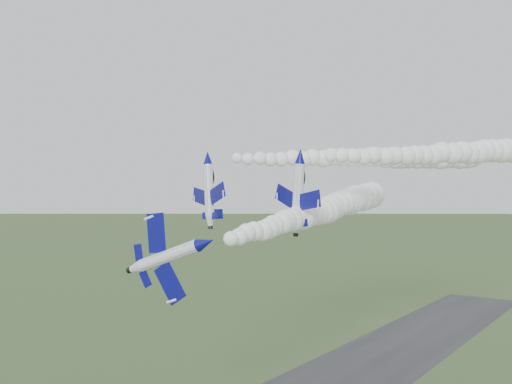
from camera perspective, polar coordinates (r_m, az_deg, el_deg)
jet_lead at (r=62.93m, az=-5.06°, el=-5.05°), size 4.01×12.78×9.99m
smoke_trail_jet_lead at (r=91.19m, az=6.34°, el=-1.90°), size 12.92×58.51×5.30m
jet_pair_left at (r=95.17m, az=-4.92°, el=3.46°), size 10.88×12.56×3.25m
smoke_trail_jet_pair_left at (r=117.97m, az=11.58°, el=3.38°), size 30.15×66.85×5.34m
jet_pair_right at (r=83.65m, az=4.39°, el=3.63°), size 10.85×12.51×3.26m
smoke_trail_jet_pair_right at (r=109.07m, az=20.07°, el=3.70°), size 29.57×63.71×5.37m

